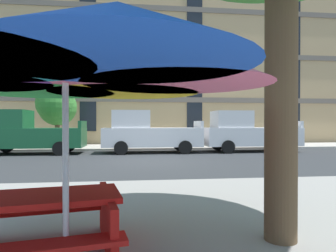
# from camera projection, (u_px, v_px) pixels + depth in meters

# --- Properties ---
(ground_plane) EXTENTS (120.00, 120.00, 0.00)m
(ground_plane) POSITION_uv_depth(u_px,v_px,m) (149.00, 162.00, 11.97)
(ground_plane) COLOR #2D3033
(sidewalk_far) EXTENTS (56.00, 3.60, 0.12)m
(sidewalk_far) POSITION_uv_depth(u_px,v_px,m) (143.00, 147.00, 18.72)
(sidewalk_far) COLOR #B2ADA3
(sidewalk_far) RESTS_ON ground
(apartment_building) EXTENTS (44.41, 12.08, 12.80)m
(apartment_building) POSITION_uv_depth(u_px,v_px,m) (140.00, 69.00, 26.80)
(apartment_building) COLOR tan
(apartment_building) RESTS_ON ground
(pickup_green) EXTENTS (5.10, 2.12, 2.20)m
(pickup_green) POSITION_uv_depth(u_px,v_px,m) (27.00, 134.00, 14.95)
(pickup_green) COLOR #195933
(pickup_green) RESTS_ON ground
(pickup_white) EXTENTS (5.10, 2.12, 2.20)m
(pickup_white) POSITION_uv_depth(u_px,v_px,m) (148.00, 133.00, 15.65)
(pickup_white) COLOR silver
(pickup_white) RESTS_ON ground
(pickup_white_midblock) EXTENTS (5.10, 2.12, 2.20)m
(pickup_white_midblock) POSITION_uv_depth(u_px,v_px,m) (246.00, 133.00, 16.27)
(pickup_white_midblock) COLOR silver
(pickup_white_midblock) RESTS_ON ground
(street_tree_left) EXTENTS (2.31, 2.51, 3.83)m
(street_tree_left) POSITION_uv_depth(u_px,v_px,m) (56.00, 105.00, 17.90)
(street_tree_left) COLOR brown
(street_tree_left) RESTS_ON ground
(patio_umbrella) EXTENTS (4.04, 3.76, 2.44)m
(patio_umbrella) POSITION_uv_depth(u_px,v_px,m) (65.00, 60.00, 2.86)
(patio_umbrella) COLOR silver
(patio_umbrella) RESTS_ON ground
(picnic_table) EXTENTS (2.04, 1.81, 0.77)m
(picnic_table) POSITION_uv_depth(u_px,v_px,m) (34.00, 221.00, 3.22)
(picnic_table) COLOR red
(picnic_table) RESTS_ON ground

